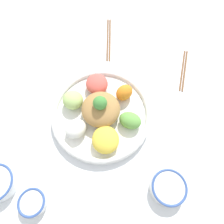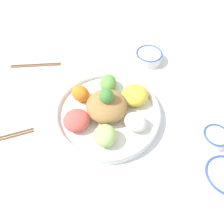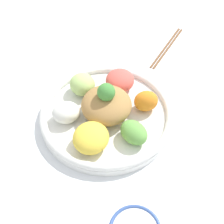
{
  "view_description": "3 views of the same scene",
  "coord_description": "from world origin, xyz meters",
  "views": [
    {
      "loc": [
        -0.18,
        0.19,
        0.64
      ],
      "look_at": [
        -0.02,
        -0.01,
        0.05
      ],
      "focal_mm": 30.0,
      "sensor_mm": 36.0,
      "label": 1
    },
    {
      "loc": [
        0.41,
        0.16,
        0.61
      ],
      "look_at": [
        0.05,
        0.04,
        0.08
      ],
      "focal_mm": 35.0,
      "sensor_mm": 36.0,
      "label": 2
    },
    {
      "loc": [
        -0.49,
        0.2,
        0.66
      ],
      "look_at": [
        -0.03,
        0.01,
        0.08
      ],
      "focal_mm": 50.0,
      "sensor_mm": 36.0,
      "label": 3
    }
  ],
  "objects": [
    {
      "name": "salad_platter",
      "position": [
        0.01,
        0.01,
        0.03
      ],
      "size": [
        0.36,
        0.36,
        0.13
      ],
      "color": "white",
      "rests_on": "ground_plane"
    },
    {
      "name": "sauce_bowl_dark",
      "position": [
        -0.01,
        0.35,
        0.02
      ],
      "size": [
        0.08,
        0.08,
        0.04
      ],
      "color": "white",
      "rests_on": "ground_plane"
    },
    {
      "name": "chopsticks_pair_near",
      "position": [
        -0.13,
        -0.35,
        0.0
      ],
      "size": [
        0.1,
        0.19,
        0.01
      ],
      "rotation": [
        0.0,
        0.0,
        5.12
      ],
      "color": "brown",
      "rests_on": "ground_plane"
    },
    {
      "name": "rice_bowl_blue",
      "position": [
        -0.3,
        0.07,
        0.02
      ],
      "size": [
        0.11,
        0.11,
        0.04
      ],
      "color": "white",
      "rests_on": "ground_plane"
    },
    {
      "name": "ground_plane",
      "position": [
        0.0,
        0.0,
        0.0
      ],
      "size": [
        2.4,
        2.4,
        0.0
      ],
      "primitive_type": "plane",
      "color": "white"
    },
    {
      "name": "serving_spoon_main",
      "position": [
        -0.21,
        0.31,
        0.0
      ],
      "size": [
        0.11,
        0.1,
        0.01
      ],
      "rotation": [
        0.0,
        0.0,
        5.53
      ],
      "color": "silver",
      "rests_on": "ground_plane"
    },
    {
      "name": "sauce_bowl_red",
      "position": [
        0.12,
        0.38,
        0.03
      ],
      "size": [
        0.11,
        0.11,
        0.05
      ],
      "color": "white",
      "rests_on": "ground_plane"
    }
  ]
}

